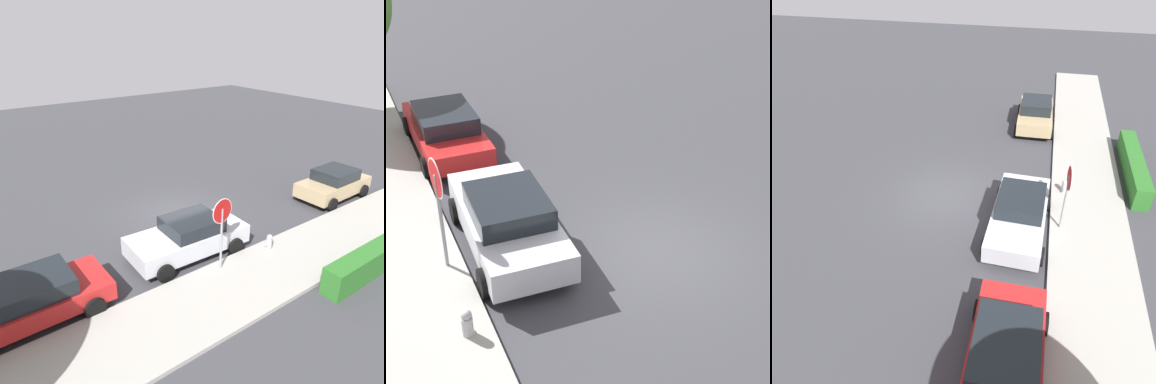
% 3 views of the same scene
% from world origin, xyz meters
% --- Properties ---
extents(ground_plane, '(60.00, 60.00, 0.00)m').
position_xyz_m(ground_plane, '(0.00, 0.00, 0.00)').
color(ground_plane, '#38383D').
extents(sidewalk_curb, '(32.00, 2.86, 0.14)m').
position_xyz_m(sidewalk_curb, '(0.00, 5.62, 0.07)').
color(sidewalk_curb, '#9E9B93').
rests_on(sidewalk_curb, ground_plane).
extents(stop_sign, '(0.86, 0.10, 2.72)m').
position_xyz_m(stop_sign, '(1.17, 4.55, 1.90)').
color(stop_sign, gray).
rests_on(stop_sign, ground_plane).
extents(parked_car_silver, '(4.44, 2.20, 1.46)m').
position_xyz_m(parked_car_silver, '(1.45, 3.05, 0.75)').
color(parked_car_silver, silver).
rests_on(parked_car_silver, ground_plane).
extents(parked_car_red, '(4.46, 2.06, 1.38)m').
position_xyz_m(parked_car_red, '(7.00, 3.22, 0.72)').
color(parked_car_red, red).
rests_on(parked_car_red, ground_plane).
extents(parked_car_tan, '(3.86, 2.04, 1.47)m').
position_xyz_m(parked_car_tan, '(-7.19, 3.10, 0.75)').
color(parked_car_tan, tan).
rests_on(parked_car_tan, ground_plane).
extents(fire_hydrant, '(0.30, 0.22, 0.72)m').
position_xyz_m(fire_hydrant, '(-1.08, 4.67, 0.36)').
color(fire_hydrant, '#A5A5A8').
rests_on(fire_hydrant, ground_plane).
extents(front_yard_hedge, '(5.17, 0.66, 0.96)m').
position_xyz_m(front_yard_hedge, '(-3.15, 7.61, 0.48)').
color(front_yard_hedge, '#286623').
rests_on(front_yard_hedge, ground_plane).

